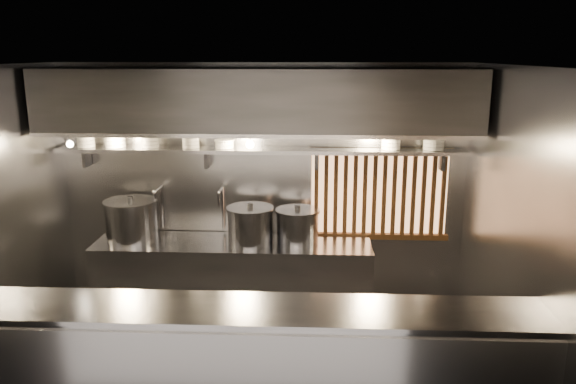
# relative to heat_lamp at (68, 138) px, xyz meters

# --- Properties ---
(floor) EXTENTS (4.50, 4.50, 0.00)m
(floor) POSITION_rel_heat_lamp_xyz_m (1.90, -0.85, -2.07)
(floor) COLOR black
(floor) RESTS_ON ground
(ceiling) EXTENTS (4.50, 4.50, 0.00)m
(ceiling) POSITION_rel_heat_lamp_xyz_m (1.90, -0.85, 0.73)
(ceiling) COLOR black
(ceiling) RESTS_ON wall_back
(wall_back) EXTENTS (4.50, 0.00, 4.50)m
(wall_back) POSITION_rel_heat_lamp_xyz_m (1.90, 0.65, -0.67)
(wall_back) COLOR gray
(wall_back) RESTS_ON floor
(wall_right) EXTENTS (0.00, 3.00, 3.00)m
(wall_right) POSITION_rel_heat_lamp_xyz_m (4.15, -0.85, -0.67)
(wall_right) COLOR gray
(wall_right) RESTS_ON floor
(serving_counter) EXTENTS (4.50, 0.56, 1.13)m
(serving_counter) POSITION_rel_heat_lamp_xyz_m (1.90, -1.81, -1.50)
(serving_counter) COLOR #939398
(serving_counter) RESTS_ON floor
(cooking_bench) EXTENTS (3.00, 0.70, 0.90)m
(cooking_bench) POSITION_rel_heat_lamp_xyz_m (1.60, 0.28, -1.62)
(cooking_bench) COLOR #939398
(cooking_bench) RESTS_ON floor
(bowl_shelf) EXTENTS (4.40, 0.34, 0.04)m
(bowl_shelf) POSITION_rel_heat_lamp_xyz_m (1.90, 0.47, -0.19)
(bowl_shelf) COLOR #939398
(bowl_shelf) RESTS_ON wall_back
(exhaust_hood) EXTENTS (4.40, 0.81, 0.65)m
(exhaust_hood) POSITION_rel_heat_lamp_xyz_m (1.90, 0.25, 0.36)
(exhaust_hood) COLOR #2D2D30
(exhaust_hood) RESTS_ON ceiling
(wood_screen) EXTENTS (1.56, 0.09, 1.04)m
(wood_screen) POSITION_rel_heat_lamp_xyz_m (3.20, 0.60, -0.69)
(wood_screen) COLOR #E8A368
(wood_screen) RESTS_ON wall_back
(faucet_left) EXTENTS (0.04, 0.30, 0.50)m
(faucet_left) POSITION_rel_heat_lamp_xyz_m (0.75, 0.52, -0.76)
(faucet_left) COLOR silver
(faucet_left) RESTS_ON wall_back
(faucet_right) EXTENTS (0.04, 0.30, 0.50)m
(faucet_right) POSITION_rel_heat_lamp_xyz_m (1.45, 0.52, -0.76)
(faucet_right) COLOR silver
(faucet_right) RESTS_ON wall_back
(heat_lamp) EXTENTS (0.25, 0.35, 0.20)m
(heat_lamp) POSITION_rel_heat_lamp_xyz_m (0.00, 0.00, 0.00)
(heat_lamp) COLOR #939398
(heat_lamp) RESTS_ON exhaust_hood
(pendant_bulb) EXTENTS (0.09, 0.09, 0.19)m
(pendant_bulb) POSITION_rel_heat_lamp_xyz_m (1.80, 0.35, -0.11)
(pendant_bulb) COLOR #2D2D30
(pendant_bulb) RESTS_ON exhaust_hood
(stock_pot_left) EXTENTS (0.61, 0.61, 0.49)m
(stock_pot_left) POSITION_rel_heat_lamp_xyz_m (0.49, 0.30, -0.94)
(stock_pot_left) COLOR #939398
(stock_pot_left) RESTS_ON cooking_bench
(stock_pot_mid) EXTENTS (0.59, 0.59, 0.44)m
(stock_pot_mid) POSITION_rel_heat_lamp_xyz_m (1.80, 0.25, -0.96)
(stock_pot_mid) COLOR #939398
(stock_pot_mid) RESTS_ON cooking_bench
(stock_pot_right) EXTENTS (0.54, 0.54, 0.41)m
(stock_pot_right) POSITION_rel_heat_lamp_xyz_m (2.30, 0.31, -0.98)
(stock_pot_right) COLOR #939398
(stock_pot_right) RESTS_ON cooking_bench
(bowl_stack_0) EXTENTS (0.20, 0.20, 0.13)m
(bowl_stack_0) POSITION_rel_heat_lamp_xyz_m (-0.01, 0.47, -0.10)
(bowl_stack_0) COLOR white
(bowl_stack_0) RESTS_ON bowl_shelf
(bowl_stack_1) EXTENTS (0.23, 0.23, 0.13)m
(bowl_stack_1) POSITION_rel_heat_lamp_xyz_m (0.31, 0.47, -0.10)
(bowl_stack_1) COLOR white
(bowl_stack_1) RESTS_ON bowl_shelf
(bowl_stack_2) EXTENTS (0.20, 0.20, 0.13)m
(bowl_stack_2) POSITION_rel_heat_lamp_xyz_m (0.70, 0.47, -0.10)
(bowl_stack_2) COLOR white
(bowl_stack_2) RESTS_ON bowl_shelf
(bowl_stack_3) EXTENTS (0.20, 0.20, 0.17)m
(bowl_stack_3) POSITION_rel_heat_lamp_xyz_m (1.14, 0.47, -0.08)
(bowl_stack_3) COLOR white
(bowl_stack_3) RESTS_ON bowl_shelf
(bowl_stack_4) EXTENTS (0.22, 0.22, 0.09)m
(bowl_stack_4) POSITION_rel_heat_lamp_xyz_m (1.51, 0.47, -0.12)
(bowl_stack_4) COLOR white
(bowl_stack_4) RESTS_ON bowl_shelf
(bowl_stack_5) EXTENTS (0.22, 0.22, 0.17)m
(bowl_stack_5) POSITION_rel_heat_lamp_xyz_m (3.28, 0.47, -0.08)
(bowl_stack_5) COLOR white
(bowl_stack_5) RESTS_ON bowl_shelf
(bowl_stack_6) EXTENTS (0.23, 0.23, 0.17)m
(bowl_stack_6) POSITION_rel_heat_lamp_xyz_m (3.73, 0.47, -0.08)
(bowl_stack_6) COLOR white
(bowl_stack_6) RESTS_ON bowl_shelf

